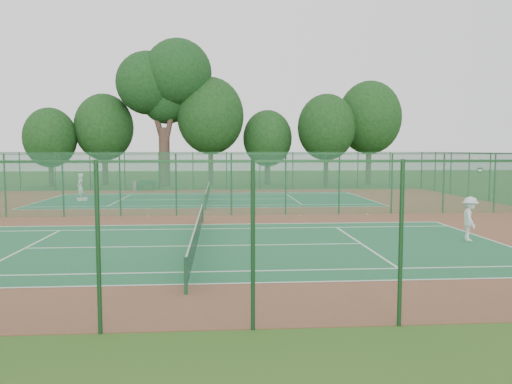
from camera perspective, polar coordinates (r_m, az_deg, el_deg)
ground at (r=28.21m, az=-5.95°, el=-2.69°), size 120.00×120.00×0.00m
red_pad at (r=28.21m, az=-5.95°, el=-2.68°), size 40.00×36.00×0.01m
court_near at (r=19.32m, az=-6.75°, el=-6.15°), size 23.77×10.97×0.01m
court_far at (r=37.14m, az=-5.54°, el=-0.85°), size 23.77×10.97×0.01m
fence_north at (r=46.00m, az=-5.30°, el=2.43°), size 40.00×0.09×3.50m
fence_south at (r=10.17m, az=-9.09°, el=-6.14°), size 40.00×0.09×3.50m
fence_divider at (r=28.03m, az=-5.98°, el=0.88°), size 40.00×0.09×3.50m
tennis_net_near at (r=19.23m, az=-6.77°, el=-4.60°), size 0.10×12.90×0.97m
tennis_net_far at (r=37.10m, az=-5.54°, el=-0.04°), size 0.10×12.90×0.97m
player_near at (r=21.91m, az=23.25°, el=-2.82°), size 0.94×1.29×1.79m
player_far at (r=38.05m, az=-19.45°, el=0.53°), size 0.56×0.77×1.98m
trash_bin at (r=46.24m, az=-13.67°, el=0.68°), size 0.63×0.63×0.86m
bench at (r=45.62m, az=-12.35°, el=0.73°), size 1.61×0.84×0.95m
kit_bag at (r=38.16m, az=-19.25°, el=-0.76°), size 0.74×0.52×0.26m
stray_ball_a at (r=28.08m, az=5.01°, el=-2.63°), size 0.07×0.07×0.07m
stray_ball_b at (r=28.99m, az=12.60°, el=-2.49°), size 0.08×0.08×0.08m
stray_ball_c at (r=28.22m, az=-12.24°, el=-2.68°), size 0.07×0.07×0.07m
big_tree at (r=52.05m, az=-10.40°, el=12.20°), size 9.58×7.01×14.72m
evergreen_row at (r=52.33m, az=-4.61°, el=0.79°), size 39.00×5.00×12.00m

